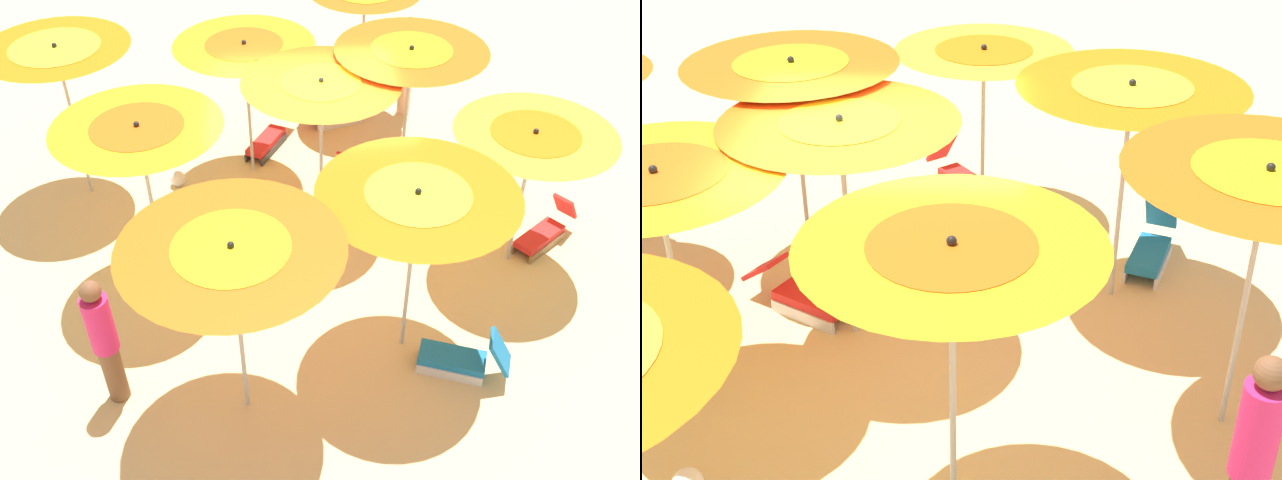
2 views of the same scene
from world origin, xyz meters
TOP-DOWN VIEW (x-y plane):
  - ground at (0.00, 0.00)m, footprint 34.68×34.68m
  - beach_umbrella_0 at (-0.84, -2.83)m, footprint 2.06×2.06m
  - beach_umbrella_1 at (1.10, -1.58)m, footprint 2.23×2.23m
  - beach_umbrella_2 at (3.40, -1.22)m, footprint 1.90×1.90m
  - beach_umbrella_3 at (-2.29, -1.04)m, footprint 2.22×2.22m
  - beach_umbrella_4 at (0.37, -0.24)m, footprint 2.18×2.18m
  - beach_umbrella_5 at (1.67, 0.80)m, footprint 2.11×2.11m
  - beach_umbrella_6 at (-3.07, 0.91)m, footprint 2.24×2.24m
  - beach_umbrella_7 at (-0.76, 2.06)m, footprint 2.08×2.08m
  - beach_umbrella_8 at (1.31, 3.41)m, footprint 2.10×2.10m
  - lounger_0 at (-2.78, -1.67)m, footprint 0.72×1.14m
  - lounger_1 at (3.04, -0.65)m, footprint 0.67×1.20m
  - lounger_2 at (-0.54, -3.43)m, footprint 0.96×1.10m
  - lounger_3 at (0.96, -0.56)m, footprint 1.25×0.90m
  - lounger_4 at (2.35, 0.51)m, footprint 1.35×0.94m
  - beachgoer_0 at (-2.83, 2.41)m, footprint 0.30×0.30m
  - beachgoer_1 at (3.33, -2.02)m, footprint 0.30×0.30m
  - beach_ball at (1.35, 2.02)m, footprint 0.25×0.25m

SIDE VIEW (x-z plane):
  - ground at x=0.00m, z-range -0.04..0.00m
  - beach_ball at x=1.35m, z-range 0.00..0.25m
  - lounger_1 at x=3.04m, z-range -0.10..0.51m
  - lounger_3 at x=0.96m, z-range -0.07..0.48m
  - lounger_4 at x=2.35m, z-range -0.10..0.52m
  - lounger_2 at x=-0.54m, z-range -0.12..0.55m
  - lounger_0 at x=-2.78m, z-range -0.13..0.57m
  - beachgoer_0 at x=-2.83m, z-range 0.05..1.90m
  - beachgoer_1 at x=3.33m, z-range 0.05..1.91m
  - beach_umbrella_0 at x=-0.84m, z-range 0.85..3.03m
  - beach_umbrella_5 at x=1.67m, z-range 0.89..3.21m
  - beach_umbrella_4 at x=0.37m, z-range 0.93..3.28m
  - beach_umbrella_2 at x=3.40m, z-range 0.97..3.33m
  - beach_umbrella_1 at x=1.10m, z-range 0.95..3.37m
  - beach_umbrella_3 at x=-2.29m, z-range 0.98..3.41m
  - beach_umbrella_7 at x=-0.76m, z-range 1.01..3.49m
  - beach_umbrella_6 at x=-3.07m, z-range 1.00..3.51m
  - beach_umbrella_8 at x=1.31m, z-range 1.01..3.56m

